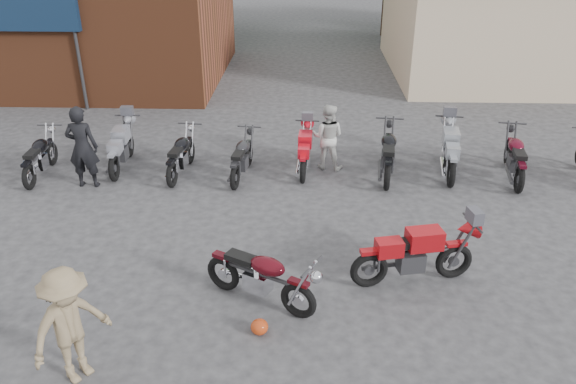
{
  "coord_description": "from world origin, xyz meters",
  "views": [
    {
      "loc": [
        0.2,
        -6.82,
        5.57
      ],
      "look_at": [
        -0.12,
        2.5,
        0.9
      ],
      "focal_mm": 35.0,
      "sensor_mm": 36.0,
      "label": 1
    }
  ],
  "objects_px": {
    "person_dark": "(82,147)",
    "row_bike_5": "(388,151)",
    "helmet": "(259,327)",
    "row_bike_3": "(242,155)",
    "person_tan": "(70,326)",
    "person_light": "(328,137)",
    "row_bike_4": "(305,149)",
    "row_bike_0": "(39,154)",
    "vintage_motorcycle": "(261,274)",
    "row_bike_1": "(121,145)",
    "row_bike_7": "(516,155)",
    "row_bike_2": "(181,153)",
    "sportbike": "(416,252)",
    "row_bike_6": "(450,149)"
  },
  "relations": [
    {
      "from": "row_bike_2",
      "to": "row_bike_4",
      "type": "height_order",
      "value": "row_bike_2"
    },
    {
      "from": "row_bike_6",
      "to": "person_dark",
      "type": "bearing_deg",
      "value": 104.97
    },
    {
      "from": "row_bike_1",
      "to": "row_bike_5",
      "type": "relative_size",
      "value": 0.95
    },
    {
      "from": "row_bike_5",
      "to": "row_bike_7",
      "type": "xyz_separation_m",
      "value": [
        2.89,
        -0.09,
        -0.02
      ]
    },
    {
      "from": "sportbike",
      "to": "helmet",
      "type": "bearing_deg",
      "value": -162.72
    },
    {
      "from": "helmet",
      "to": "row_bike_1",
      "type": "distance_m",
      "value": 7.0
    },
    {
      "from": "row_bike_2",
      "to": "helmet",
      "type": "bearing_deg",
      "value": -151.83
    },
    {
      "from": "helmet",
      "to": "sportbike",
      "type": "bearing_deg",
      "value": 29.32
    },
    {
      "from": "row_bike_4",
      "to": "vintage_motorcycle",
      "type": "bearing_deg",
      "value": 176.09
    },
    {
      "from": "helmet",
      "to": "row_bike_3",
      "type": "relative_size",
      "value": 0.14
    },
    {
      "from": "row_bike_1",
      "to": "row_bike_2",
      "type": "relative_size",
      "value": 1.06
    },
    {
      "from": "row_bike_0",
      "to": "person_light",
      "type": "bearing_deg",
      "value": -86.55
    },
    {
      "from": "row_bike_0",
      "to": "row_bike_5",
      "type": "height_order",
      "value": "row_bike_5"
    },
    {
      "from": "sportbike",
      "to": "row_bike_3",
      "type": "relative_size",
      "value": 1.12
    },
    {
      "from": "sportbike",
      "to": "person_dark",
      "type": "distance_m",
      "value": 7.58
    },
    {
      "from": "sportbike",
      "to": "row_bike_4",
      "type": "distance_m",
      "value": 4.85
    },
    {
      "from": "row_bike_6",
      "to": "row_bike_2",
      "type": "bearing_deg",
      "value": 100.76
    },
    {
      "from": "row_bike_0",
      "to": "person_dark",
      "type": "bearing_deg",
      "value": -113.93
    },
    {
      "from": "person_dark",
      "to": "row_bike_4",
      "type": "relative_size",
      "value": 1.01
    },
    {
      "from": "row_bike_6",
      "to": "person_tan",
      "type": "bearing_deg",
      "value": 144.94
    },
    {
      "from": "person_light",
      "to": "row_bike_4",
      "type": "bearing_deg",
      "value": 29.98
    },
    {
      "from": "row_bike_0",
      "to": "row_bike_4",
      "type": "bearing_deg",
      "value": -87.5
    },
    {
      "from": "person_dark",
      "to": "row_bike_5",
      "type": "height_order",
      "value": "person_dark"
    },
    {
      "from": "row_bike_0",
      "to": "row_bike_4",
      "type": "distance_m",
      "value": 6.17
    },
    {
      "from": "sportbike",
      "to": "row_bike_4",
      "type": "height_order",
      "value": "sportbike"
    },
    {
      "from": "row_bike_3",
      "to": "row_bike_6",
      "type": "distance_m",
      "value": 4.86
    },
    {
      "from": "sportbike",
      "to": "row_bike_6",
      "type": "distance_m",
      "value": 4.73
    },
    {
      "from": "helmet",
      "to": "row_bike_5",
      "type": "xyz_separation_m",
      "value": [
        2.55,
        5.66,
        0.49
      ]
    },
    {
      "from": "helmet",
      "to": "row_bike_1",
      "type": "relative_size",
      "value": 0.13
    },
    {
      "from": "row_bike_1",
      "to": "row_bike_7",
      "type": "bearing_deg",
      "value": -94.81
    },
    {
      "from": "row_bike_3",
      "to": "row_bike_5",
      "type": "height_order",
      "value": "row_bike_5"
    },
    {
      "from": "row_bike_0",
      "to": "row_bike_5",
      "type": "relative_size",
      "value": 0.89
    },
    {
      "from": "person_dark",
      "to": "row_bike_0",
      "type": "xyz_separation_m",
      "value": [
        -1.25,
        0.49,
        -0.4
      ]
    },
    {
      "from": "row_bike_5",
      "to": "row_bike_2",
      "type": "bearing_deg",
      "value": 98.5
    },
    {
      "from": "row_bike_5",
      "to": "person_tan",
      "type": "bearing_deg",
      "value": 150.67
    },
    {
      "from": "vintage_motorcycle",
      "to": "row_bike_5",
      "type": "distance_m",
      "value": 5.57
    },
    {
      "from": "row_bike_2",
      "to": "row_bike_4",
      "type": "xyz_separation_m",
      "value": [
        2.89,
        0.32,
        -0.0
      ]
    },
    {
      "from": "person_tan",
      "to": "row_bike_5",
      "type": "height_order",
      "value": "person_tan"
    },
    {
      "from": "person_dark",
      "to": "row_bike_6",
      "type": "bearing_deg",
      "value": -174.27
    },
    {
      "from": "helmet",
      "to": "person_dark",
      "type": "bearing_deg",
      "value": 131.42
    },
    {
      "from": "vintage_motorcycle",
      "to": "row_bike_5",
      "type": "bearing_deg",
      "value": 90.87
    },
    {
      "from": "person_tan",
      "to": "row_bike_3",
      "type": "bearing_deg",
      "value": 23.53
    },
    {
      "from": "vintage_motorcycle",
      "to": "helmet",
      "type": "height_order",
      "value": "vintage_motorcycle"
    },
    {
      "from": "row_bike_1",
      "to": "row_bike_5",
      "type": "bearing_deg",
      "value": -94.87
    },
    {
      "from": "vintage_motorcycle",
      "to": "sportbike",
      "type": "height_order",
      "value": "sportbike"
    },
    {
      "from": "row_bike_3",
      "to": "row_bike_4",
      "type": "distance_m",
      "value": 1.51
    },
    {
      "from": "person_dark",
      "to": "row_bike_2",
      "type": "height_order",
      "value": "person_dark"
    },
    {
      "from": "person_dark",
      "to": "row_bike_3",
      "type": "xyz_separation_m",
      "value": [
        3.44,
        0.61,
        -0.41
      ]
    },
    {
      "from": "row_bike_2",
      "to": "row_bike_1",
      "type": "bearing_deg",
      "value": 83.75
    },
    {
      "from": "helmet",
      "to": "row_bike_7",
      "type": "relative_size",
      "value": 0.13
    }
  ]
}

